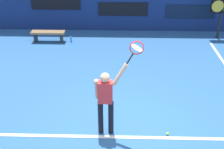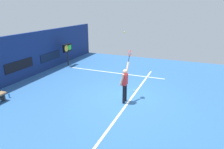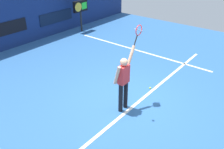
# 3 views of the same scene
# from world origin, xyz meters

# --- Properties ---
(ground_plane) EXTENTS (18.00, 18.00, 0.00)m
(ground_plane) POSITION_xyz_m (0.00, 0.00, 0.00)
(ground_plane) COLOR #2D609E
(sponsor_banner_center) EXTENTS (2.20, 0.03, 0.60)m
(sponsor_banner_center) POSITION_xyz_m (0.00, 6.89, 1.01)
(sponsor_banner_center) COLOR black
(sponsor_banner_portside) EXTENTS (2.20, 0.03, 0.60)m
(sponsor_banner_portside) POSITION_xyz_m (-3.00, 6.89, 1.27)
(sponsor_banner_portside) COLOR black
(sponsor_banner_starboard) EXTENTS (2.20, 0.03, 0.60)m
(sponsor_banner_starboard) POSITION_xyz_m (3.00, 6.89, 0.92)
(sponsor_banner_starboard) COLOR #0C1933
(court_baseline) EXTENTS (10.00, 0.10, 0.01)m
(court_baseline) POSITION_xyz_m (0.00, -0.33, 0.01)
(court_baseline) COLOR white
(court_baseline) RESTS_ON ground_plane
(tennis_player) EXTENTS (0.76, 0.31, 1.94)m
(tennis_player) POSITION_xyz_m (-0.44, -0.14, 1.01)
(tennis_player) COLOR black
(tennis_player) RESTS_ON ground_plane
(tennis_racket) EXTENTS (0.43, 0.27, 0.61)m
(tennis_racket) POSITION_xyz_m (0.22, -0.14, 2.29)
(tennis_racket) COLOR black
(scoreboard_clock) EXTENTS (0.96, 0.20, 1.73)m
(scoreboard_clock) POSITION_xyz_m (4.11, 6.13, 1.35)
(scoreboard_clock) COLOR black
(scoreboard_clock) RESTS_ON ground_plane
(court_bench) EXTENTS (1.40, 0.36, 0.45)m
(court_bench) POSITION_xyz_m (-3.13, 5.54, 0.34)
(court_bench) COLOR olive
(court_bench) RESTS_ON ground_plane
(water_bottle) EXTENTS (0.07, 0.07, 0.24)m
(water_bottle) POSITION_xyz_m (-2.18, 5.54, 0.12)
(water_bottle) COLOR #338CD8
(water_bottle) RESTS_ON ground_plane
(spare_ball) EXTENTS (0.07, 0.07, 0.07)m
(spare_ball) POSITION_xyz_m (1.08, -0.20, 0.03)
(spare_ball) COLOR #CCE033
(spare_ball) RESTS_ON ground_plane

